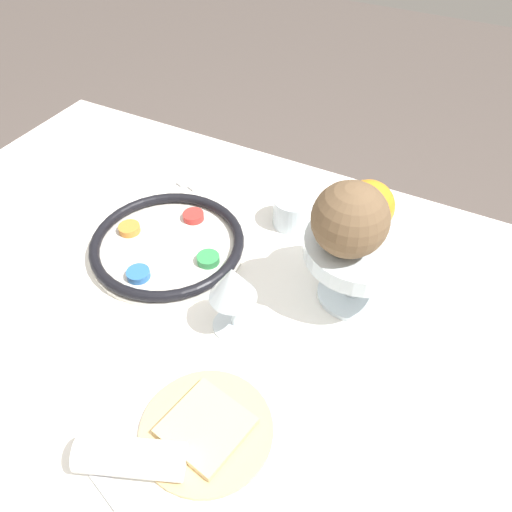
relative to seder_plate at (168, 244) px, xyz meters
name	(u,v)px	position (x,y,z in m)	size (l,w,h in m)	color
ground_plane	(221,493)	(0.14, -0.11, -0.79)	(8.00, 8.00, 0.00)	#564C47
dining_table	(213,427)	(0.14, -0.11, -0.40)	(1.40, 1.00, 0.78)	white
seder_plate	(168,244)	(0.00, 0.00, 0.00)	(0.29, 0.29, 0.03)	silver
wine_glass	(232,286)	(0.20, -0.10, 0.08)	(0.08, 0.08, 0.13)	silver
fruit_stand	(360,254)	(0.35, 0.05, 0.09)	(0.18, 0.18, 0.13)	silver
orange_fruit	(368,206)	(0.34, 0.09, 0.16)	(0.08, 0.08, 0.08)	orange
coconut	(350,219)	(0.33, 0.03, 0.17)	(0.12, 0.12, 0.12)	brown
bread_plate	(206,429)	(0.26, -0.28, -0.01)	(0.19, 0.19, 0.02)	tan
napkin_roll	(131,457)	(0.20, -0.36, 0.01)	(0.15, 0.10, 0.05)	white
cup_near	(293,211)	(0.18, 0.18, 0.02)	(0.08, 0.08, 0.06)	silver
fork_left	(208,171)	(-0.07, 0.26, -0.01)	(0.08, 0.16, 0.01)	silver
fork_right	(220,174)	(-0.04, 0.26, -0.01)	(0.08, 0.16, 0.01)	silver
spoon	(116,498)	(0.20, -0.41, -0.01)	(0.15, 0.07, 0.01)	silver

